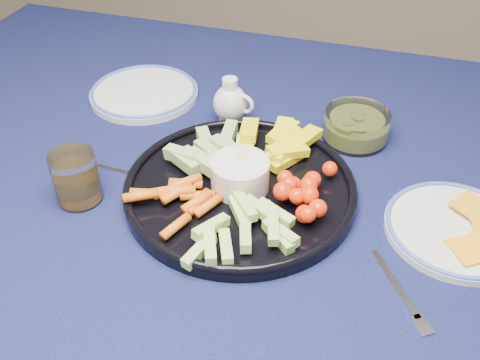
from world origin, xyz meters
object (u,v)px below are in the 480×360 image
(dining_table, at_px, (260,205))
(juice_tumbler, at_px, (77,180))
(creamer_pitcher, at_px, (231,103))
(pickle_bowl, at_px, (356,127))
(crudite_platter, at_px, (239,183))
(cheese_plate, at_px, (457,227))
(side_plate_extra, at_px, (144,92))

(dining_table, height_order, juice_tumbler, juice_tumbler)
(creamer_pitcher, xyz_separation_m, pickle_bowl, (0.24, 0.01, -0.01))
(crudite_platter, bearing_deg, cheese_plate, 1.89)
(cheese_plate, bearing_deg, juice_tumbler, -170.35)
(crudite_platter, bearing_deg, dining_table, 78.38)
(crudite_platter, height_order, side_plate_extra, crudite_platter)
(cheese_plate, relative_size, side_plate_extra, 0.95)
(cheese_plate, bearing_deg, side_plate_extra, 159.81)
(dining_table, distance_m, juice_tumbler, 0.33)
(crudite_platter, xyz_separation_m, juice_tumbler, (-0.24, -0.09, 0.02))
(pickle_bowl, xyz_separation_m, side_plate_extra, (-0.44, 0.02, -0.02))
(creamer_pitcher, relative_size, juice_tumbler, 1.07)
(pickle_bowl, xyz_separation_m, juice_tumbler, (-0.40, -0.30, 0.01))
(side_plate_extra, bearing_deg, juice_tumbler, -82.92)
(creamer_pitcher, distance_m, cheese_plate, 0.46)
(crudite_platter, distance_m, side_plate_extra, 0.37)
(crudite_platter, xyz_separation_m, creamer_pitcher, (-0.08, 0.20, 0.02))
(crudite_platter, distance_m, cheese_plate, 0.34)
(side_plate_extra, bearing_deg, creamer_pitcher, -9.79)
(dining_table, height_order, side_plate_extra, side_plate_extra)
(creamer_pitcher, bearing_deg, cheese_plate, -24.78)
(creamer_pitcher, height_order, cheese_plate, creamer_pitcher)
(pickle_bowl, height_order, side_plate_extra, pickle_bowl)
(creamer_pitcher, relative_size, side_plate_extra, 0.41)
(dining_table, xyz_separation_m, crudite_platter, (-0.02, -0.08, 0.11))
(dining_table, distance_m, crudite_platter, 0.14)
(cheese_plate, xyz_separation_m, juice_tumbler, (-0.58, -0.10, 0.03))
(crudite_platter, relative_size, cheese_plate, 1.78)
(side_plate_extra, bearing_deg, pickle_bowl, -3.16)
(juice_tumbler, relative_size, side_plate_extra, 0.38)
(dining_table, distance_m, cheese_plate, 0.34)
(crudite_platter, xyz_separation_m, side_plate_extra, (-0.28, 0.24, -0.01))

